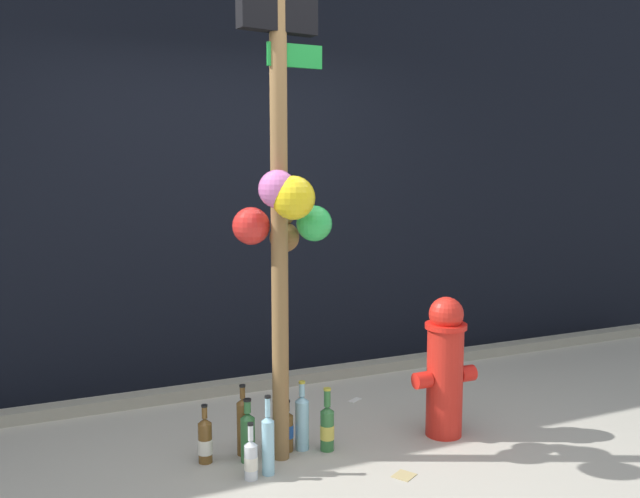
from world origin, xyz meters
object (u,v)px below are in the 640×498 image
at_px(bottle_4, 243,425).
at_px(bottle_7, 302,421).
at_px(bottle_0, 248,435).
at_px(bottle_2, 327,427).
at_px(bottle_3, 251,459).
at_px(memorial_post, 282,181).
at_px(bottle_1, 287,430).
at_px(fire_hydrant, 445,366).
at_px(bottle_5, 268,443).
at_px(bottle_6, 205,441).

distance_m(bottle_4, bottle_7, 0.34).
relative_size(bottle_0, bottle_2, 0.97).
bearing_deg(bottle_4, bottle_3, -100.04).
distance_m(memorial_post, bottle_7, 1.38).
distance_m(bottle_1, bottle_7, 0.10).
xyz_separation_m(bottle_1, bottle_2, (0.21, -0.09, 0.01)).
height_order(bottle_0, bottle_4, bottle_4).
distance_m(fire_hydrant, bottle_2, 0.79).
distance_m(bottle_0, bottle_2, 0.46).
bearing_deg(bottle_4, bottle_2, -16.97).
relative_size(bottle_1, bottle_3, 0.99).
bearing_deg(bottle_0, fire_hydrant, -6.20).
height_order(bottle_4, bottle_5, bottle_5).
bearing_deg(bottle_1, bottle_7, -10.77).
relative_size(fire_hydrant, bottle_7, 2.10).
xyz_separation_m(bottle_0, bottle_6, (-0.22, 0.09, -0.03)).
distance_m(bottle_4, bottle_5, 0.29).
bearing_deg(bottle_7, bottle_5, -142.57).
height_order(bottle_2, bottle_3, bottle_2).
bearing_deg(bottle_6, fire_hydrant, -8.66).
bearing_deg(fire_hydrant, bottle_0, 173.80).
distance_m(bottle_4, bottle_6, 0.23).
relative_size(fire_hydrant, bottle_3, 2.79).
bearing_deg(bottle_3, fire_hydrant, 3.50).
xyz_separation_m(bottle_4, bottle_7, (0.33, -0.07, -0.01)).
relative_size(memorial_post, bottle_0, 7.46).
distance_m(bottle_1, bottle_6, 0.46).
relative_size(bottle_0, bottle_7, 0.88).
relative_size(bottle_2, bottle_6, 1.12).
relative_size(fire_hydrant, bottle_6, 2.59).
xyz_separation_m(fire_hydrant, bottle_1, (-0.95, 0.17, -0.30)).
height_order(fire_hydrant, bottle_2, fire_hydrant).
distance_m(bottle_2, bottle_7, 0.15).
bearing_deg(bottle_5, memorial_post, 44.64).
xyz_separation_m(bottle_0, bottle_3, (-0.05, -0.21, -0.04)).
bearing_deg(memorial_post, bottle_3, -147.20).
distance_m(fire_hydrant, bottle_4, 1.24).
bearing_deg(fire_hydrant, bottle_7, 169.65).
distance_m(bottle_2, bottle_3, 0.54).
xyz_separation_m(fire_hydrant, bottle_7, (-0.86, 0.16, -0.26)).
distance_m(bottle_0, bottle_3, 0.22).
bearing_deg(bottle_0, bottle_3, -103.65).
relative_size(bottle_0, bottle_5, 0.83).
xyz_separation_m(bottle_5, bottle_7, (0.28, 0.22, -0.00)).
xyz_separation_m(bottle_3, bottle_6, (-0.17, 0.29, 0.01)).
xyz_separation_m(bottle_2, bottle_4, (-0.46, 0.14, 0.04)).
bearing_deg(fire_hydrant, bottle_3, -176.50).
distance_m(bottle_1, bottle_3, 0.39).
xyz_separation_m(bottle_0, bottle_1, (0.24, 0.04, -0.03)).
bearing_deg(bottle_6, bottle_4, 2.78).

